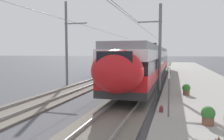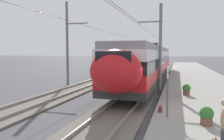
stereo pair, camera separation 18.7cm
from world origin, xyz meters
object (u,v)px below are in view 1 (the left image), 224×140
at_px(platform_sign, 169,80).
at_px(potted_plant_platform_edge, 186,89).
at_px(potted_plant_by_shelter, 208,115).
at_px(train_far_track, 130,58).
at_px(handbag_near_sign, 161,109).
at_px(catenary_mast_mid, 158,46).
at_px(catenary_mast_far_side, 68,42).
at_px(train_near_platform, 149,61).

bearing_deg(platform_sign, potted_plant_platform_edge, -10.31).
relative_size(potted_plant_platform_edge, potted_plant_by_shelter, 1.01).
distance_m(train_far_track, potted_plant_platform_edge, 27.06).
xyz_separation_m(train_far_track, handbag_near_sign, (-30.36, -7.65, -1.81)).
height_order(catenary_mast_mid, potted_plant_platform_edge, catenary_mast_mid).
relative_size(catenary_mast_mid, catenary_mast_far_side, 1.00).
bearing_deg(potted_plant_by_shelter, handbag_near_sign, 51.61).
bearing_deg(potted_plant_by_shelter, platform_sign, 64.37).
bearing_deg(train_near_platform, train_far_track, 18.99).
height_order(train_near_platform, train_far_track, same).
relative_size(catenary_mast_mid, potted_plant_by_shelter, 51.93).
height_order(train_far_track, handbag_near_sign, train_far_track).
xyz_separation_m(train_far_track, potted_plant_platform_edge, (-25.45, -9.06, -1.52)).
xyz_separation_m(catenary_mast_mid, potted_plant_platform_edge, (-1.95, -2.09, -3.00)).
relative_size(train_near_platform, catenary_mast_far_side, 0.78).
height_order(catenary_mast_mid, platform_sign, catenary_mast_mid).
bearing_deg(catenary_mast_mid, potted_plant_by_shelter, -162.66).
relative_size(catenary_mast_far_side, potted_plant_platform_edge, 51.48).
bearing_deg(potted_plant_by_shelter, train_far_track, 16.74).
relative_size(train_far_track, catenary_mast_far_side, 0.83).
relative_size(train_near_platform, catenary_mast_mid, 0.78).
relative_size(train_near_platform, potted_plant_by_shelter, 40.75).
bearing_deg(platform_sign, catenary_mast_far_side, 46.36).
xyz_separation_m(platform_sign, potted_plant_by_shelter, (-0.76, -1.58, -1.26)).
xyz_separation_m(train_near_platform, handbag_near_sign, (-14.53, -2.20, -1.81)).
relative_size(catenary_mast_far_side, potted_plant_by_shelter, 51.93).
bearing_deg(platform_sign, potted_plant_by_shelter, -115.63).
bearing_deg(train_far_track, handbag_near_sign, -165.86).
height_order(train_far_track, catenary_mast_far_side, catenary_mast_far_side).
relative_size(train_far_track, potted_plant_by_shelter, 43.15).
distance_m(train_near_platform, catenary_mast_far_side, 9.61).
xyz_separation_m(handbag_near_sign, potted_plant_by_shelter, (-1.54, -1.94, 0.28)).
distance_m(train_far_track, catenary_mast_far_side, 21.89).
distance_m(train_far_track, platform_sign, 32.17).
distance_m(catenary_mast_mid, potted_plant_platform_edge, 4.14).
distance_m(platform_sign, potted_plant_by_shelter, 2.16).
xyz_separation_m(catenary_mast_far_side, potted_plant_platform_edge, (-3.74, -10.93, -3.53)).
xyz_separation_m(train_near_platform, train_far_track, (15.83, 5.45, 0.00)).
height_order(train_near_platform, potted_plant_by_shelter, train_near_platform).
xyz_separation_m(train_near_platform, platform_sign, (-15.32, -2.57, -0.26)).
distance_m(platform_sign, potted_plant_platform_edge, 5.93).
height_order(platform_sign, potted_plant_platform_edge, platform_sign).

